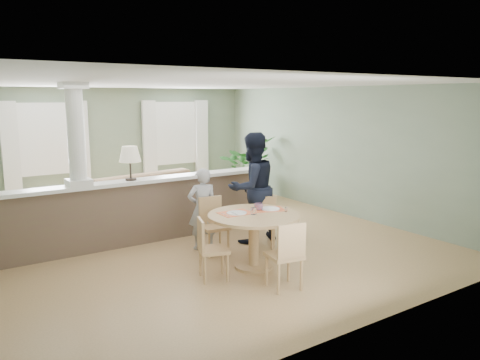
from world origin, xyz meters
TOP-DOWN VIEW (x-y plane):
  - ground at (0.00, 0.00)m, footprint 8.00×8.00m
  - room_shell at (-0.03, 0.63)m, footprint 7.02×8.02m
  - pony_wall at (-0.99, 0.20)m, footprint 5.32×0.38m
  - sofa at (0.09, 1.86)m, footprint 3.08×1.63m
  - houseplant at (2.70, 2.28)m, footprint 1.69×1.58m
  - dining_table at (0.02, -1.85)m, footprint 1.34×1.34m
  - chair_far_boy at (-0.13, -0.92)m, footprint 0.46×0.46m
  - chair_far_man at (0.69, -1.20)m, footprint 0.54×0.54m
  - chair_near at (-0.11, -2.75)m, footprint 0.48×0.48m
  - chair_side at (-0.76, -1.88)m, footprint 0.49×0.49m
  - child_person at (-0.18, -0.67)m, footprint 0.56×0.44m
  - man_person at (0.72, -0.80)m, footprint 0.95×0.76m

SIDE VIEW (x-z plane):
  - ground at x=0.00m, z-range 0.00..0.00m
  - sofa at x=0.09m, z-range 0.00..0.86m
  - chair_far_man at x=0.69m, z-range 0.04..0.90m
  - chair_side at x=-0.76m, z-range 0.04..0.90m
  - chair_far_boy at x=-0.13m, z-range 0.05..0.94m
  - chair_near at x=-0.11m, z-range 0.05..0.96m
  - dining_table at x=0.02m, z-range 0.19..1.10m
  - child_person at x=-0.18m, z-range 0.00..1.35m
  - pony_wall at x=-0.99m, z-range -0.64..2.06m
  - houseplant at x=2.70m, z-range 0.00..1.52m
  - man_person at x=0.72m, z-range 0.00..1.90m
  - room_shell at x=-0.03m, z-range 0.46..3.17m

